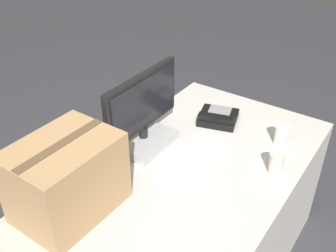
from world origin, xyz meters
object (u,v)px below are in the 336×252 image
at_px(keyboard, 194,157).
at_px(paper_cup_right, 281,135).
at_px(monitor, 143,119).
at_px(paper_cup_left, 276,163).
at_px(cardboard_box, 67,178).
at_px(desk_phone, 218,117).

distance_m(keyboard, paper_cup_right, 0.47).
bearing_deg(paper_cup_right, monitor, 125.53).
bearing_deg(paper_cup_left, keyboard, 109.69).
relative_size(paper_cup_right, cardboard_box, 0.25).
relative_size(keyboard, desk_phone, 1.69).
height_order(monitor, keyboard, monitor).
bearing_deg(keyboard, cardboard_box, 159.07).
xyz_separation_m(monitor, paper_cup_right, (0.40, -0.56, -0.10)).
bearing_deg(paper_cup_left, monitor, 105.13).
height_order(paper_cup_left, cardboard_box, cardboard_box).
distance_m(monitor, cardboard_box, 0.52).
height_order(monitor, desk_phone, monitor).
bearing_deg(keyboard, desk_phone, 12.44).
height_order(keyboard, paper_cup_right, paper_cup_right).
distance_m(desk_phone, paper_cup_left, 0.49).
height_order(keyboard, cardboard_box, cardboard_box).
distance_m(paper_cup_right, cardboard_box, 1.07).
bearing_deg(cardboard_box, desk_phone, -10.53).
relative_size(keyboard, paper_cup_right, 4.10).
bearing_deg(keyboard, monitor, 100.81).
xyz_separation_m(monitor, keyboard, (0.04, -0.27, -0.14)).
relative_size(paper_cup_left, cardboard_box, 0.25).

